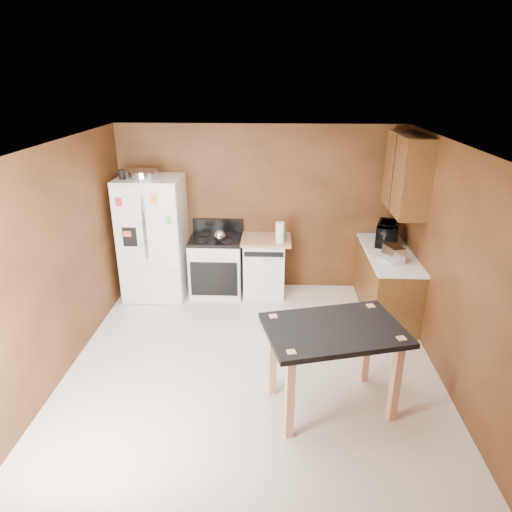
# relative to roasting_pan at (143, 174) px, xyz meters

# --- Properties ---
(floor) EXTENTS (4.50, 4.50, 0.00)m
(floor) POSITION_rel_roasting_pan_xyz_m (1.61, -1.85, -1.85)
(floor) COLOR white
(floor) RESTS_ON ground
(ceiling) EXTENTS (4.50, 4.50, 0.00)m
(ceiling) POSITION_rel_roasting_pan_xyz_m (1.61, -1.85, 0.65)
(ceiling) COLOR white
(ceiling) RESTS_ON ground
(wall_back) EXTENTS (4.20, 0.00, 4.20)m
(wall_back) POSITION_rel_roasting_pan_xyz_m (1.61, 0.40, -0.60)
(wall_back) COLOR brown
(wall_back) RESTS_ON ground
(wall_front) EXTENTS (4.20, 0.00, 4.20)m
(wall_front) POSITION_rel_roasting_pan_xyz_m (1.61, -4.10, -0.60)
(wall_front) COLOR brown
(wall_front) RESTS_ON ground
(wall_left) EXTENTS (0.00, 4.50, 4.50)m
(wall_left) POSITION_rel_roasting_pan_xyz_m (-0.49, -1.85, -0.60)
(wall_left) COLOR brown
(wall_left) RESTS_ON ground
(wall_right) EXTENTS (0.00, 4.50, 4.50)m
(wall_right) POSITION_rel_roasting_pan_xyz_m (3.71, -1.85, -0.60)
(wall_right) COLOR brown
(wall_right) RESTS_ON ground
(roasting_pan) EXTENTS (0.41, 0.41, 0.10)m
(roasting_pan) POSITION_rel_roasting_pan_xyz_m (0.00, 0.00, 0.00)
(roasting_pan) COLOR silver
(roasting_pan) RESTS_ON refrigerator
(pen_cup) EXTENTS (0.09, 0.09, 0.13)m
(pen_cup) POSITION_rel_roasting_pan_xyz_m (-0.27, -0.11, 0.01)
(pen_cup) COLOR black
(pen_cup) RESTS_ON refrigerator
(kettle) EXTENTS (0.17, 0.17, 0.17)m
(kettle) POSITION_rel_roasting_pan_xyz_m (1.05, -0.07, -0.87)
(kettle) COLOR silver
(kettle) RESTS_ON gas_range
(paper_towel) EXTENTS (0.15, 0.15, 0.30)m
(paper_towel) POSITION_rel_roasting_pan_xyz_m (1.92, -0.05, -0.81)
(paper_towel) COLOR white
(paper_towel) RESTS_ON dishwasher
(green_canister) EXTENTS (0.12, 0.12, 0.11)m
(green_canister) POSITION_rel_roasting_pan_xyz_m (1.96, 0.13, -0.91)
(green_canister) COLOR green
(green_canister) RESTS_ON dishwasher
(toaster) EXTENTS (0.26, 0.33, 0.21)m
(toaster) POSITION_rel_roasting_pan_xyz_m (3.37, -0.73, -0.85)
(toaster) COLOR silver
(toaster) RESTS_ON right_cabinets
(microwave) EXTENTS (0.48, 0.59, 0.28)m
(microwave) POSITION_rel_roasting_pan_xyz_m (3.43, -0.07, -0.81)
(microwave) COLOR black
(microwave) RESTS_ON right_cabinets
(refrigerator) EXTENTS (0.90, 0.80, 1.80)m
(refrigerator) POSITION_rel_roasting_pan_xyz_m (0.06, 0.01, -0.95)
(refrigerator) COLOR white
(refrigerator) RESTS_ON ground
(gas_range) EXTENTS (0.76, 0.68, 1.10)m
(gas_range) POSITION_rel_roasting_pan_xyz_m (0.97, 0.08, -1.39)
(gas_range) COLOR white
(gas_range) RESTS_ON ground
(dishwasher) EXTENTS (0.78, 0.63, 0.89)m
(dishwasher) POSITION_rel_roasting_pan_xyz_m (1.69, 0.10, -1.40)
(dishwasher) COLOR white
(dishwasher) RESTS_ON ground
(right_cabinets) EXTENTS (0.63, 1.58, 2.45)m
(right_cabinets) POSITION_rel_roasting_pan_xyz_m (3.45, -0.37, -0.94)
(right_cabinets) COLOR brown
(right_cabinets) RESTS_ON ground
(island) EXTENTS (1.47, 1.16, 0.93)m
(island) POSITION_rel_roasting_pan_xyz_m (2.43, -2.45, -1.08)
(island) COLOR black
(island) RESTS_ON ground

